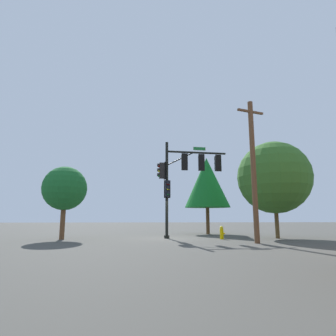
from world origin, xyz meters
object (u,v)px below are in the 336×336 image
(signal_pole_assembly, at_px, (183,173))
(tree_far, at_px, (274,177))
(utility_pole, at_px, (253,167))
(tree_mid, at_px, (65,189))
(fire_hydrant, at_px, (222,233))
(tree_near, at_px, (207,182))

(signal_pole_assembly, distance_m, tree_far, 6.37)
(utility_pole, distance_m, tree_far, 4.54)
(utility_pole, bearing_deg, tree_mid, 162.91)
(utility_pole, xyz_separation_m, tree_mid, (-11.48, 3.53, -0.93))
(tree_mid, height_order, tree_far, tree_far)
(utility_pole, xyz_separation_m, tree_far, (2.81, 3.56, -0.04))
(fire_hydrant, relative_size, tree_far, 0.12)
(utility_pole, height_order, fire_hydrant, utility_pole)
(fire_hydrant, bearing_deg, tree_far, 6.71)
(tree_near, relative_size, tree_far, 0.98)
(tree_near, height_order, tree_mid, tree_near)
(signal_pole_assembly, bearing_deg, tree_far, -5.02)
(signal_pole_assembly, distance_m, tree_mid, 8.07)
(signal_pole_assembly, height_order, tree_near, signal_pole_assembly)
(utility_pole, bearing_deg, signal_pole_assembly, 130.53)
(signal_pole_assembly, relative_size, utility_pole, 0.82)
(tree_mid, xyz_separation_m, tree_far, (14.29, 0.04, 0.89))
(signal_pole_assembly, height_order, tree_far, signal_pole_assembly)
(tree_near, distance_m, tree_mid, 11.80)
(tree_near, bearing_deg, signal_pole_assembly, -120.34)
(utility_pole, height_order, tree_mid, utility_pole)
(utility_pole, bearing_deg, tree_far, 51.72)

